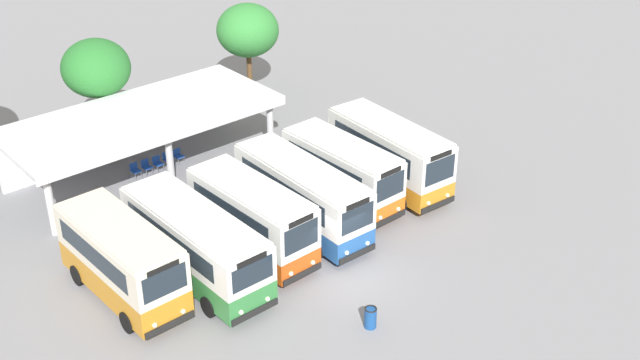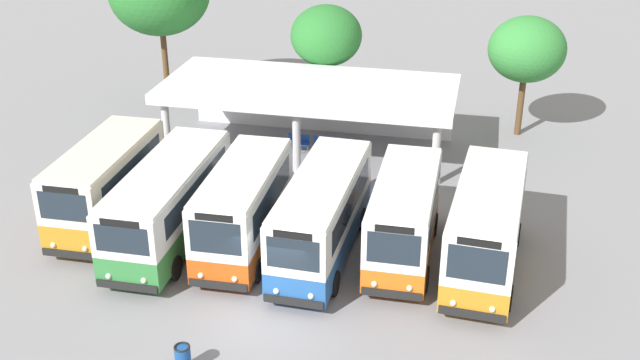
{
  "view_description": "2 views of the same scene",
  "coord_description": "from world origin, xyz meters",
  "px_view_note": "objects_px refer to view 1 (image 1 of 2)",
  "views": [
    {
      "loc": [
        -19.41,
        -20.87,
        20.28
      ],
      "look_at": [
        2.27,
        4.3,
        1.95
      ],
      "focal_mm": 45.76,
      "sensor_mm": 36.0,
      "label": 1
    },
    {
      "loc": [
        6.27,
        -20.39,
        15.25
      ],
      "look_at": [
        0.63,
        5.28,
        2.54
      ],
      "focal_mm": 43.74,
      "sensor_mm": 36.0,
      "label": 2
    }
  ],
  "objects_px": {
    "city_bus_middle_cream": "(252,216)",
    "city_bus_second_in_row": "(195,243)",
    "waiting_chair_fifth_seat": "(178,155)",
    "waiting_chair_second_from_end": "(146,166)",
    "city_bus_fifth_blue": "(342,170)",
    "waiting_chair_end_by_column": "(135,169)",
    "city_bus_nearest_orange": "(122,259)",
    "litter_bin_apron": "(370,317)",
    "city_bus_fourth_amber": "(302,194)",
    "waiting_chair_fourth_seat": "(167,158)",
    "city_bus_far_end_green": "(389,153)",
    "waiting_chair_middle_seat": "(157,162)"
  },
  "relations": [
    {
      "from": "city_bus_second_in_row",
      "to": "waiting_chair_middle_seat",
      "type": "height_order",
      "value": "city_bus_second_in_row"
    },
    {
      "from": "city_bus_nearest_orange",
      "to": "waiting_chair_fifth_seat",
      "type": "bearing_deg",
      "value": 47.5
    },
    {
      "from": "city_bus_far_end_green",
      "to": "waiting_chair_fourth_seat",
      "type": "relative_size",
      "value": 8.55
    },
    {
      "from": "waiting_chair_fifth_seat",
      "to": "city_bus_fourth_amber",
      "type": "bearing_deg",
      "value": -84.24
    },
    {
      "from": "waiting_chair_fourth_seat",
      "to": "waiting_chair_middle_seat",
      "type": "bearing_deg",
      "value": -173.57
    },
    {
      "from": "city_bus_second_in_row",
      "to": "waiting_chair_end_by_column",
      "type": "relative_size",
      "value": 9.41
    },
    {
      "from": "waiting_chair_second_from_end",
      "to": "litter_bin_apron",
      "type": "relative_size",
      "value": 0.96
    },
    {
      "from": "city_bus_fifth_blue",
      "to": "waiting_chair_middle_seat",
      "type": "relative_size",
      "value": 7.68
    },
    {
      "from": "waiting_chair_middle_seat",
      "to": "waiting_chair_second_from_end",
      "type": "bearing_deg",
      "value": 175.64
    },
    {
      "from": "city_bus_middle_cream",
      "to": "city_bus_far_end_green",
      "type": "relative_size",
      "value": 0.92
    },
    {
      "from": "city_bus_middle_cream",
      "to": "waiting_chair_end_by_column",
      "type": "xyz_separation_m",
      "value": [
        -0.55,
        9.44,
        -1.31
      ]
    },
    {
      "from": "city_bus_fifth_blue",
      "to": "city_bus_second_in_row",
      "type": "bearing_deg",
      "value": -175.36
    },
    {
      "from": "waiting_chair_middle_seat",
      "to": "litter_bin_apron",
      "type": "height_order",
      "value": "litter_bin_apron"
    },
    {
      "from": "city_bus_nearest_orange",
      "to": "waiting_chair_fifth_seat",
      "type": "xyz_separation_m",
      "value": [
        7.88,
        8.6,
        -1.33
      ]
    },
    {
      "from": "city_bus_middle_cream",
      "to": "city_bus_second_in_row",
      "type": "bearing_deg",
      "value": -179.38
    },
    {
      "from": "city_bus_second_in_row",
      "to": "city_bus_nearest_orange",
      "type": "bearing_deg",
      "value": 164.38
    },
    {
      "from": "city_bus_second_in_row",
      "to": "waiting_chair_fifth_seat",
      "type": "xyz_separation_m",
      "value": [
        4.94,
        9.42,
        -1.23
      ]
    },
    {
      "from": "city_bus_fourth_amber",
      "to": "waiting_chair_second_from_end",
      "type": "bearing_deg",
      "value": 107.1
    },
    {
      "from": "city_bus_nearest_orange",
      "to": "city_bus_middle_cream",
      "type": "xyz_separation_m",
      "value": [
        5.88,
        -0.79,
        -0.01
      ]
    },
    {
      "from": "city_bus_middle_cream",
      "to": "waiting_chair_second_from_end",
      "type": "height_order",
      "value": "city_bus_middle_cream"
    },
    {
      "from": "city_bus_fifth_blue",
      "to": "waiting_chair_end_by_column",
      "type": "height_order",
      "value": "city_bus_fifth_blue"
    },
    {
      "from": "city_bus_nearest_orange",
      "to": "waiting_chair_end_by_column",
      "type": "height_order",
      "value": "city_bus_nearest_orange"
    },
    {
      "from": "city_bus_second_in_row",
      "to": "city_bus_fifth_blue",
      "type": "xyz_separation_m",
      "value": [
        8.82,
        0.72,
        0.01
      ]
    },
    {
      "from": "city_bus_fourth_amber",
      "to": "city_bus_nearest_orange",
      "type": "bearing_deg",
      "value": 175.86
    },
    {
      "from": "city_bus_second_in_row",
      "to": "city_bus_fourth_amber",
      "type": "xyz_separation_m",
      "value": [
        5.88,
        0.18,
        0.04
      ]
    },
    {
      "from": "city_bus_middle_cream",
      "to": "litter_bin_apron",
      "type": "distance_m",
      "value": 7.28
    },
    {
      "from": "city_bus_nearest_orange",
      "to": "litter_bin_apron",
      "type": "height_order",
      "value": "city_bus_nearest_orange"
    },
    {
      "from": "city_bus_nearest_orange",
      "to": "waiting_chair_middle_seat",
      "type": "height_order",
      "value": "city_bus_nearest_orange"
    },
    {
      "from": "city_bus_nearest_orange",
      "to": "waiting_chair_fourth_seat",
      "type": "relative_size",
      "value": 7.88
    },
    {
      "from": "city_bus_middle_cream",
      "to": "city_bus_far_end_green",
      "type": "xyz_separation_m",
      "value": [
        8.82,
        0.42,
        0.02
      ]
    },
    {
      "from": "city_bus_nearest_orange",
      "to": "city_bus_far_end_green",
      "type": "xyz_separation_m",
      "value": [
        14.69,
        -0.37,
        0.01
      ]
    },
    {
      "from": "city_bus_nearest_orange",
      "to": "waiting_chair_middle_seat",
      "type": "distance_m",
      "value": 10.91
    },
    {
      "from": "litter_bin_apron",
      "to": "waiting_chair_fifth_seat",
      "type": "bearing_deg",
      "value": 84.14
    },
    {
      "from": "waiting_chair_fourth_seat",
      "to": "city_bus_fourth_amber",
      "type": "bearing_deg",
      "value": -80.39
    },
    {
      "from": "waiting_chair_end_by_column",
      "to": "waiting_chair_middle_seat",
      "type": "relative_size",
      "value": 1.0
    },
    {
      "from": "city_bus_fifth_blue",
      "to": "city_bus_nearest_orange",
      "type": "bearing_deg",
      "value": 179.49
    },
    {
      "from": "waiting_chair_fourth_seat",
      "to": "city_bus_nearest_orange",
      "type": "bearing_deg",
      "value": -129.95
    },
    {
      "from": "city_bus_middle_cream",
      "to": "city_bus_fourth_amber",
      "type": "bearing_deg",
      "value": 2.95
    },
    {
      "from": "city_bus_fourth_amber",
      "to": "litter_bin_apron",
      "type": "bearing_deg",
      "value": -109.84
    },
    {
      "from": "city_bus_fourth_amber",
      "to": "waiting_chair_fourth_seat",
      "type": "bearing_deg",
      "value": 99.61
    },
    {
      "from": "city_bus_second_in_row",
      "to": "waiting_chair_fifth_seat",
      "type": "relative_size",
      "value": 9.41
    },
    {
      "from": "city_bus_fourth_amber",
      "to": "waiting_chair_end_by_column",
      "type": "distance_m",
      "value": 10.0
    },
    {
      "from": "city_bus_fifth_blue",
      "to": "waiting_chair_fourth_seat",
      "type": "height_order",
      "value": "city_bus_fifth_blue"
    },
    {
      "from": "city_bus_fifth_blue",
      "to": "city_bus_far_end_green",
      "type": "relative_size",
      "value": 0.9
    },
    {
      "from": "city_bus_fifth_blue",
      "to": "litter_bin_apron",
      "type": "xyz_separation_m",
      "value": [
        -5.57,
        -7.82,
        -1.31
      ]
    },
    {
      "from": "city_bus_middle_cream",
      "to": "city_bus_fourth_amber",
      "type": "distance_m",
      "value": 2.94
    },
    {
      "from": "city_bus_middle_cream",
      "to": "waiting_chair_fifth_seat",
      "type": "height_order",
      "value": "city_bus_middle_cream"
    },
    {
      "from": "city_bus_fourth_amber",
      "to": "waiting_chair_fifth_seat",
      "type": "height_order",
      "value": "city_bus_fourth_amber"
    },
    {
      "from": "city_bus_second_in_row",
      "to": "city_bus_far_end_green",
      "type": "relative_size",
      "value": 1.1
    },
    {
      "from": "city_bus_second_in_row",
      "to": "city_bus_middle_cream",
      "type": "xyz_separation_m",
      "value": [
        2.94,
        0.03,
        0.08
      ]
    }
  ]
}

